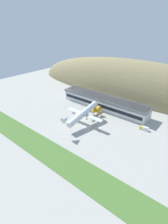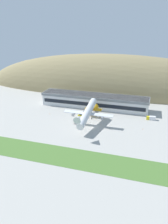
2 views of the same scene
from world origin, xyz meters
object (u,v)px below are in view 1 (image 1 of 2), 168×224
(service_car_0, at_px, (85,113))
(fuel_truck, at_px, (144,128))
(service_car_1, at_px, (90,111))
(cargo_airplane, at_px, (84,114))
(traffic_cone_0, at_px, (127,138))
(terminal_building, at_px, (104,102))
(jetway_0, at_px, (96,110))
(traffic_cone_1, at_px, (64,107))

(service_car_0, xyz_separation_m, fuel_truck, (55.21, 8.91, 0.74))
(service_car_0, relative_size, service_car_1, 1.01)
(cargo_airplane, relative_size, fuel_truck, 6.81)
(traffic_cone_0, bearing_deg, terminal_building, 143.05)
(terminal_building, distance_m, service_car_1, 18.21)
(terminal_building, xyz_separation_m, service_car_1, (-4.07, -16.73, -5.94))
(terminal_building, bearing_deg, service_car_0, -103.15)
(fuel_truck, relative_size, traffic_cone_0, 12.24)
(jetway_0, distance_m, cargo_airplane, 23.72)
(jetway_0, distance_m, fuel_truck, 48.36)
(fuel_truck, height_order, traffic_cone_0, fuel_truck)
(traffic_cone_0, bearing_deg, traffic_cone_1, 174.76)
(jetway_0, bearing_deg, traffic_cone_1, -161.61)
(service_car_0, distance_m, traffic_cone_1, 26.00)
(service_car_1, xyz_separation_m, traffic_cone_0, (48.77, -16.90, -0.41))
(service_car_0, height_order, service_car_1, service_car_1)
(fuel_truck, bearing_deg, terminal_building, 163.88)
(cargo_airplane, height_order, traffic_cone_1, cargo_airplane)
(cargo_airplane, height_order, fuel_truck, cargo_airplane)
(jetway_0, relative_size, service_car_0, 3.27)
(service_car_0, relative_size, traffic_cone_0, 7.14)
(service_car_1, bearing_deg, jetway_0, 9.63)
(fuel_truck, xyz_separation_m, traffic_cone_1, (-80.99, -12.27, -1.13))
(fuel_truck, bearing_deg, jetway_0, -178.35)
(traffic_cone_1, bearing_deg, fuel_truck, 8.62)
(jetway_0, xyz_separation_m, cargo_airplane, (3.60, -22.70, 5.88))
(traffic_cone_0, height_order, traffic_cone_1, same)
(jetway_0, relative_size, fuel_truck, 1.91)
(service_car_0, distance_m, traffic_cone_0, 51.20)
(terminal_building, xyz_separation_m, traffic_cone_0, (44.70, -33.63, -6.35))
(cargo_airplane, bearing_deg, service_car_1, 112.84)
(service_car_0, xyz_separation_m, traffic_cone_1, (-25.77, -3.36, -0.40))
(service_car_1, relative_size, traffic_cone_1, 7.05)
(service_car_0, distance_m, service_car_1, 6.71)
(fuel_truck, bearing_deg, service_car_1, -177.51)
(terminal_building, height_order, service_car_0, terminal_building)
(cargo_airplane, distance_m, traffic_cone_0, 41.04)
(fuel_truck, distance_m, traffic_cone_0, 19.93)
(jetway_0, height_order, service_car_0, jetway_0)
(terminal_building, bearing_deg, traffic_cone_0, -36.95)
(traffic_cone_0, bearing_deg, jetway_0, 157.56)
(jetway_0, bearing_deg, traffic_cone_0, -22.44)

